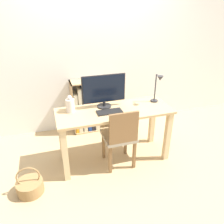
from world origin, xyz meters
The scene contains 10 objects.
ground_plane centered at (0.00, 0.00, 0.00)m, with size 10.00×10.00×0.00m, color tan.
wall_back centered at (0.00, 1.06, 1.30)m, with size 8.00×0.05×2.60m.
desk centered at (0.00, 0.00, 0.60)m, with size 1.47×0.56×0.75m.
monitor centered at (-0.09, 0.14, 0.98)m, with size 0.56×0.19×0.43m.
keyboard centered at (-0.08, -0.05, 0.76)m, with size 0.32×0.14×0.02m.
vase centered at (-0.54, 0.12, 0.84)m, with size 0.11×0.11×0.22m.
desk_lamp centered at (0.61, 0.05, 0.99)m, with size 0.10×0.19×0.39m.
chair centered at (0.02, -0.18, 0.46)m, with size 0.40×0.40×0.85m.
bookshelf centered at (-0.16, 0.89, 0.38)m, with size 0.86×0.28×0.88m.
basket centered at (-1.11, -0.32, 0.09)m, with size 0.30×0.30×0.36m.
Camera 1 is at (-0.77, -2.37, 1.96)m, focal length 35.00 mm.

